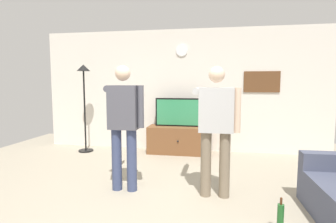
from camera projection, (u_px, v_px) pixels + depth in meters
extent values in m
plane|color=#9E937F|center=(151.00, 205.00, 3.36)|extent=(8.40, 8.40, 0.00)
cube|color=silver|center=(182.00, 91.00, 6.11)|extent=(6.40, 0.10, 2.70)
cube|color=brown|center=(180.00, 140.00, 5.88)|extent=(1.36, 0.52, 0.58)
sphere|color=black|center=(178.00, 141.00, 5.60)|extent=(0.04, 0.04, 0.04)
cube|color=black|center=(180.00, 112.00, 5.86)|extent=(1.07, 0.06, 0.61)
cube|color=#338C59|center=(180.00, 112.00, 5.83)|extent=(1.01, 0.01, 0.55)
cylinder|color=white|center=(182.00, 50.00, 5.96)|extent=(0.26, 0.03, 0.26)
cube|color=brown|center=(262.00, 82.00, 5.74)|extent=(0.74, 0.04, 0.44)
cylinder|color=black|center=(86.00, 151.00, 6.05)|extent=(0.32, 0.32, 0.03)
cylinder|color=black|center=(85.00, 111.00, 5.96)|extent=(0.04, 0.04, 1.75)
cone|color=black|center=(83.00, 68.00, 5.86)|extent=(0.28, 0.28, 0.14)
cylinder|color=#384266|center=(117.00, 159.00, 3.83)|extent=(0.14, 0.14, 0.88)
cylinder|color=#384266|center=(132.00, 160.00, 3.79)|extent=(0.14, 0.14, 0.88)
cube|color=#4C4C56|center=(123.00, 107.00, 3.73)|extent=(0.40, 0.22, 0.61)
sphere|color=beige|center=(123.00, 73.00, 3.68)|extent=(0.21, 0.21, 0.21)
cylinder|color=#4C4C56|center=(114.00, 89.00, 4.03)|extent=(0.09, 0.58, 0.09)
cube|color=white|center=(121.00, 88.00, 4.35)|extent=(0.04, 0.12, 0.04)
cylinder|color=#4C4C56|center=(141.00, 107.00, 3.69)|extent=(0.09, 0.09, 0.58)
cylinder|color=#7A6B56|center=(206.00, 164.00, 3.61)|extent=(0.14, 0.14, 0.87)
cylinder|color=#7A6B56|center=(225.00, 165.00, 3.57)|extent=(0.14, 0.14, 0.87)
cube|color=#B7B7B7|center=(216.00, 110.00, 3.52)|extent=(0.45, 0.22, 0.58)
sphere|color=beige|center=(217.00, 75.00, 3.47)|extent=(0.21, 0.21, 0.21)
cylinder|color=#B7B7B7|center=(197.00, 91.00, 3.82)|extent=(0.09, 0.58, 0.09)
cube|color=white|center=(199.00, 90.00, 4.14)|extent=(0.04, 0.12, 0.04)
cylinder|color=beige|center=(237.00, 110.00, 3.47)|extent=(0.09, 0.09, 0.58)
cylinder|color=#1E5923|center=(280.00, 218.00, 2.74)|extent=(0.07, 0.07, 0.29)
cylinder|color=#4C2814|center=(281.00, 201.00, 2.72)|extent=(0.02, 0.02, 0.07)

